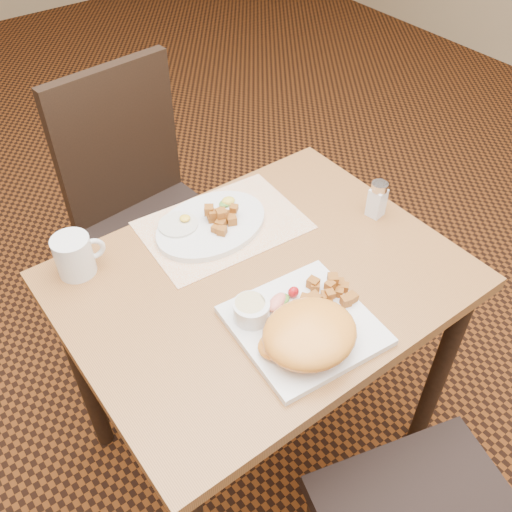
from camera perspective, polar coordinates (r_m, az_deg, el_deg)
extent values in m
plane|color=black|center=(1.94, 0.43, -17.75)|extent=(8.00, 8.00, 0.00)
cube|color=#9B6230|center=(1.34, 0.59, -2.49)|extent=(0.90, 0.70, 0.03)
cylinder|color=black|center=(1.71, 17.80, -11.13)|extent=(0.05, 0.05, 0.71)
cylinder|color=black|center=(1.71, -16.89, -11.19)|extent=(0.05, 0.05, 0.71)
cylinder|color=black|center=(1.96, 4.51, -0.04)|extent=(0.05, 0.05, 0.71)
cylinder|color=black|center=(1.71, 17.28, -20.70)|extent=(0.04, 0.04, 0.42)
cube|color=black|center=(1.91, -9.23, 1.88)|extent=(0.46, 0.46, 0.05)
cylinder|color=black|center=(2.25, -7.50, 1.65)|extent=(0.04, 0.04, 0.42)
cylinder|color=black|center=(2.04, -1.45, -3.32)|extent=(0.04, 0.04, 0.42)
cylinder|color=black|center=(2.13, -15.25, -2.73)|extent=(0.04, 0.04, 0.42)
cylinder|color=black|center=(1.91, -9.70, -8.57)|extent=(0.04, 0.04, 0.42)
cube|color=black|center=(1.89, -13.71, 10.99)|extent=(0.42, 0.08, 0.50)
cube|color=white|center=(1.47, -3.33, 3.08)|extent=(0.42, 0.31, 0.00)
cube|color=silver|center=(1.22, 4.79, -6.92)|extent=(0.30, 0.30, 0.02)
ellipsoid|color=orange|center=(1.15, 5.39, -7.71)|extent=(0.20, 0.18, 0.07)
ellipsoid|color=orange|center=(1.17, 6.89, -8.44)|extent=(0.08, 0.07, 0.03)
ellipsoid|color=orange|center=(1.16, 2.07, -8.92)|extent=(0.08, 0.07, 0.03)
cylinder|color=silver|center=(1.21, -0.45, -5.48)|extent=(0.08, 0.08, 0.04)
cylinder|color=beige|center=(1.20, -0.60, -4.72)|extent=(0.06, 0.06, 0.01)
ellipsoid|color=#387223|center=(1.25, 2.63, -4.39)|extent=(0.05, 0.04, 0.01)
ellipsoid|color=red|center=(1.26, 3.77, -3.61)|extent=(0.03, 0.02, 0.03)
ellipsoid|color=#F28C72|center=(1.24, 2.12, -4.62)|extent=(0.07, 0.05, 0.02)
cylinder|color=white|center=(1.45, -7.80, 3.14)|extent=(0.10, 0.10, 0.01)
ellipsoid|color=yellow|center=(1.45, -7.13, 3.78)|extent=(0.03, 0.03, 0.01)
ellipsoid|color=#387223|center=(1.50, -3.02, 5.33)|extent=(0.04, 0.03, 0.01)
ellipsoid|color=yellow|center=(1.50, -2.79, 5.53)|extent=(0.04, 0.04, 0.02)
cube|color=white|center=(1.51, 11.97, 5.27)|extent=(0.04, 0.04, 0.08)
cylinder|color=silver|center=(1.48, 12.25, 6.80)|extent=(0.05, 0.05, 0.02)
cylinder|color=silver|center=(1.37, -17.76, 0.03)|extent=(0.09, 0.09, 0.10)
torus|color=silver|center=(1.37, -15.99, 0.68)|extent=(0.06, 0.02, 0.06)
cube|color=#A95F1B|center=(1.25, 7.15, -4.40)|extent=(0.03, 0.03, 0.02)
cube|color=#A95F1B|center=(1.26, 7.08, -4.11)|extent=(0.03, 0.03, 0.02)
cube|color=#A95F1B|center=(1.21, 5.91, -5.20)|extent=(0.03, 0.03, 0.02)
cube|color=#A95F1B|center=(1.22, 5.23, -4.72)|extent=(0.03, 0.03, 0.02)
cube|color=#A95F1B|center=(1.23, 5.98, -5.47)|extent=(0.03, 0.03, 0.02)
cube|color=#A95F1B|center=(1.29, 8.83, -3.12)|extent=(0.03, 0.03, 0.02)
cube|color=#A95F1B|center=(1.23, 8.38, -5.96)|extent=(0.03, 0.03, 0.02)
cube|color=#A95F1B|center=(1.23, 4.85, -4.29)|extent=(0.03, 0.02, 0.02)
cube|color=#A95F1B|center=(1.25, 7.42, -3.79)|extent=(0.02, 0.02, 0.02)
cube|color=#A95F1B|center=(1.26, 9.06, -4.44)|extent=(0.02, 0.02, 0.02)
cube|color=#A95F1B|center=(1.23, 4.93, -4.23)|extent=(0.02, 0.03, 0.02)
cube|color=#A95F1B|center=(1.26, 7.39, -2.96)|extent=(0.02, 0.02, 0.02)
cube|color=#A95F1B|center=(1.28, 5.94, -3.05)|extent=(0.03, 0.03, 0.02)
cube|color=#A95F1B|center=(1.28, 8.32, -3.56)|extent=(0.03, 0.03, 0.02)
cube|color=#A95F1B|center=(1.27, 7.69, -2.31)|extent=(0.03, 0.03, 0.02)
cube|color=#A95F1B|center=(1.28, 5.73, -2.71)|extent=(0.03, 0.03, 0.02)
cube|color=#A95F1B|center=(1.27, 9.52, -4.11)|extent=(0.02, 0.02, 0.02)
cube|color=#A95F1B|center=(1.23, 5.86, -4.20)|extent=(0.02, 0.03, 0.02)
cube|color=#A95F1B|center=(1.29, 8.32, -2.76)|extent=(0.03, 0.03, 0.02)
cube|color=#A95F1B|center=(1.26, 7.15, -4.15)|extent=(0.02, 0.02, 0.02)
cube|color=#A95F1B|center=(1.26, 9.00, -4.46)|extent=(0.03, 0.03, 0.02)
cube|color=#A95F1B|center=(1.45, -4.41, 3.83)|extent=(0.03, 0.03, 0.02)
cube|color=#A95F1B|center=(1.43, -4.27, 4.25)|extent=(0.03, 0.03, 0.02)
cube|color=#A95F1B|center=(1.45, -4.49, 4.07)|extent=(0.03, 0.03, 0.02)
cube|color=#A95F1B|center=(1.43, -3.48, 4.21)|extent=(0.03, 0.03, 0.02)
cube|color=#A95F1B|center=(1.46, -3.63, 4.31)|extent=(0.02, 0.02, 0.02)
cube|color=#A95F1B|center=(1.41, -3.43, 2.54)|extent=(0.03, 0.03, 0.02)
cube|color=#A95F1B|center=(1.45, -2.22, 4.78)|extent=(0.03, 0.03, 0.02)
cube|color=#A95F1B|center=(1.42, -3.56, 3.19)|extent=(0.03, 0.03, 0.02)
cube|color=#A95F1B|center=(1.44, -4.73, 4.61)|extent=(0.03, 0.03, 0.02)
cube|color=#A95F1B|center=(1.42, -4.11, 2.75)|extent=(0.02, 0.02, 0.02)
cube|color=#A95F1B|center=(1.44, -3.79, 3.75)|extent=(0.03, 0.03, 0.02)
cube|color=#A95F1B|center=(1.42, -3.61, 3.08)|extent=(0.02, 0.02, 0.02)
cube|color=#A95F1B|center=(1.43, -3.27, 4.19)|extent=(0.03, 0.03, 0.02)
cube|color=#A95F1B|center=(1.44, -2.68, 3.72)|extent=(0.03, 0.03, 0.02)
cube|color=#A95F1B|center=(1.44, -3.68, 3.54)|extent=(0.03, 0.03, 0.02)
cube|color=#A95F1B|center=(1.45, -2.77, 4.04)|extent=(0.02, 0.03, 0.02)
cube|color=#A95F1B|center=(1.43, -2.44, 3.60)|extent=(0.03, 0.03, 0.02)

